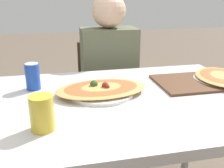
% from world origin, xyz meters
% --- Properties ---
extents(dining_table, '(1.23, 0.85, 0.75)m').
position_xyz_m(dining_table, '(0.00, 0.00, 0.68)').
color(dining_table, silver).
rests_on(dining_table, ground_plane).
extents(chair_far_seated, '(0.40, 0.40, 0.84)m').
position_xyz_m(chair_far_seated, '(0.08, 0.75, 0.48)').
color(chair_far_seated, '#3F2D1E').
rests_on(chair_far_seated, ground_plane).
extents(person_seated, '(0.36, 0.24, 1.18)m').
position_xyz_m(person_seated, '(0.08, 0.64, 0.70)').
color(person_seated, '#2D2D38').
rests_on(person_seated, ground_plane).
extents(pizza_main, '(0.43, 0.29, 0.06)m').
position_xyz_m(pizza_main, '(-0.08, 0.07, 0.77)').
color(pizza_main, white).
rests_on(pizza_main, dining_table).
extents(soda_can, '(0.07, 0.07, 0.12)m').
position_xyz_m(soda_can, '(-0.38, 0.19, 0.82)').
color(soda_can, '#1E47B2').
rests_on(soda_can, dining_table).
extents(drink_glass, '(0.08, 0.08, 0.12)m').
position_xyz_m(drink_glass, '(-0.32, -0.21, 0.81)').
color(drink_glass, gold).
rests_on(drink_glass, dining_table).
extents(serving_tray, '(0.47, 0.29, 0.01)m').
position_xyz_m(serving_tray, '(0.45, 0.11, 0.76)').
color(serving_tray, brown).
rests_on(serving_tray, dining_table).
extents(pizza_second, '(0.34, 0.39, 0.06)m').
position_xyz_m(pizza_second, '(0.56, 0.11, 0.77)').
color(pizza_second, white).
rests_on(pizza_second, dining_table).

